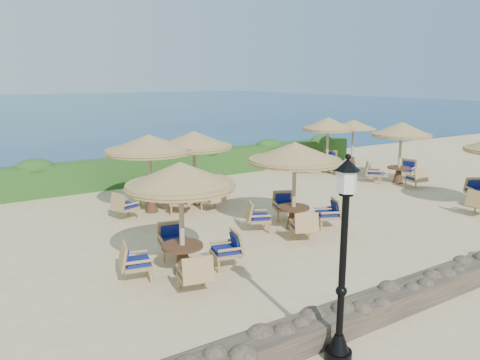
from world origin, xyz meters
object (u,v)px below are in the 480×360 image
(cafe_set_5, at_px, (328,135))
(lamp_post, at_px, (342,270))
(cafe_set_3, at_px, (150,156))
(cafe_set_1, at_px, (294,170))
(cafe_set_4, at_px, (194,155))
(cafe_set_0, at_px, (181,201))
(cafe_set_6, at_px, (401,141))
(extra_parasol, at_px, (353,124))

(cafe_set_5, bearing_deg, lamp_post, -132.16)
(lamp_post, relative_size, cafe_set_5, 1.21)
(cafe_set_3, distance_m, cafe_set_5, 9.92)
(cafe_set_1, height_order, cafe_set_4, same)
(cafe_set_1, relative_size, cafe_set_5, 1.04)
(cafe_set_3, distance_m, cafe_set_4, 1.73)
(lamp_post, xyz_separation_m, cafe_set_1, (3.61, 5.63, 0.26))
(cafe_set_5, bearing_deg, cafe_set_1, -139.13)
(lamp_post, height_order, cafe_set_0, lamp_post)
(cafe_set_4, distance_m, cafe_set_5, 8.22)
(cafe_set_0, distance_m, cafe_set_4, 6.15)
(cafe_set_6, bearing_deg, extra_parasol, 73.41)
(lamp_post, xyz_separation_m, cafe_set_6, (11.44, 8.12, 0.28))
(lamp_post, relative_size, cafe_set_1, 1.16)
(cafe_set_4, height_order, cafe_set_5, same)
(cafe_set_3, xyz_separation_m, cafe_set_4, (1.72, 0.10, -0.15))
(cafe_set_5, bearing_deg, cafe_set_0, -147.36)
(extra_parasol, relative_size, cafe_set_6, 0.88)
(cafe_set_1, xyz_separation_m, cafe_set_3, (-2.88, 4.06, 0.13))
(cafe_set_1, xyz_separation_m, cafe_set_5, (6.86, 5.94, -0.00))
(lamp_post, bearing_deg, cafe_set_6, 35.35)
(lamp_post, distance_m, cafe_set_6, 14.03)
(extra_parasol, height_order, cafe_set_0, cafe_set_0)
(cafe_set_0, distance_m, cafe_set_5, 13.17)
(cafe_set_4, bearing_deg, cafe_set_3, -176.76)
(extra_parasol, relative_size, cafe_set_1, 0.85)
(cafe_set_1, bearing_deg, lamp_post, -122.68)
(lamp_post, xyz_separation_m, cafe_set_5, (10.47, 11.56, 0.26))
(cafe_set_3, bearing_deg, cafe_set_6, -8.34)
(cafe_set_0, bearing_deg, cafe_set_4, 60.05)
(lamp_post, xyz_separation_m, cafe_set_4, (2.45, 9.78, 0.24))
(lamp_post, height_order, cafe_set_1, lamp_post)
(extra_parasol, bearing_deg, cafe_set_0, -150.31)
(cafe_set_4, bearing_deg, extra_parasol, 12.31)
(cafe_set_1, xyz_separation_m, cafe_set_6, (7.83, 2.49, 0.03))
(cafe_set_5, height_order, cafe_set_6, same)
(cafe_set_6, bearing_deg, cafe_set_4, 169.50)
(cafe_set_4, height_order, cafe_set_6, same)
(extra_parasol, height_order, cafe_set_5, cafe_set_5)
(lamp_post, relative_size, extra_parasol, 1.38)
(cafe_set_3, relative_size, cafe_set_6, 1.08)
(extra_parasol, xyz_separation_m, cafe_set_4, (-10.15, -2.22, -0.38))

